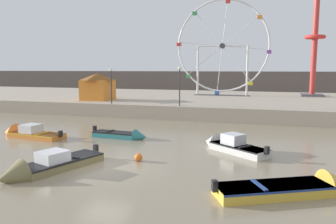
{
  "coord_description": "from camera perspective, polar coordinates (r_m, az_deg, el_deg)",
  "views": [
    {
      "loc": [
        7.85,
        -14.62,
        4.99
      ],
      "look_at": [
        0.53,
        9.29,
        1.68
      ],
      "focal_mm": 35.26,
      "sensor_mm": 36.0,
      "label": 1
    }
  ],
  "objects": [
    {
      "name": "quay_promenade",
      "position": [
        43.12,
        6.46,
        1.75
      ],
      "size": [
        110.0,
        23.85,
        1.36
      ],
      "primitive_type": "cube",
      "color": "tan",
      "rests_on": "ground_plane"
    },
    {
      "name": "ground_plane",
      "position": [
        17.33,
        -10.87,
        -9.35
      ],
      "size": [
        240.0,
        240.0,
        0.0
      ],
      "primitive_type": "plane",
      "color": "gray"
    },
    {
      "name": "distant_town_skyline",
      "position": [
        68.91,
        10.51,
        5.09
      ],
      "size": [
        140.0,
        3.0,
        4.4
      ],
      "primitive_type": "cube",
      "color": "#564C47",
      "rests_on": "ground_plane"
    },
    {
      "name": "carnival_booth_orange_canopy",
      "position": [
        39.24,
        -12.04,
        4.41
      ],
      "size": [
        3.43,
        3.66,
        3.08
      ],
      "rotation": [
        0.0,
        0.0,
        0.02
      ],
      "color": "orange",
      "rests_on": "quay_promenade"
    },
    {
      "name": "drop_tower_red_tower",
      "position": [
        47.84,
        24.01,
        10.49
      ],
      "size": [
        2.8,
        2.8,
        14.96
      ],
      "color": "#BC332D",
      "rests_on": "quay_promenade"
    },
    {
      "name": "promenade_lamp_near",
      "position": [
        32.27,
        2.02,
        5.55
      ],
      "size": [
        0.32,
        0.32,
        3.83
      ],
      "color": "#2D2D33",
      "rests_on": "quay_promenade"
    },
    {
      "name": "promenade_lamp_far",
      "position": [
        34.74,
        -9.81,
        5.44
      ],
      "size": [
        0.32,
        0.32,
        3.68
      ],
      "color": "#2D2D33",
      "rests_on": "quay_promenade"
    },
    {
      "name": "motorboat_pale_grey",
      "position": [
        20.64,
        10.46,
        -5.66
      ],
      "size": [
        4.59,
        3.86,
        1.49
      ],
      "rotation": [
        0.0,
        0.0,
        2.51
      ],
      "color": "silver",
      "rests_on": "ground_plane"
    },
    {
      "name": "motorboat_orange_hull",
      "position": [
        26.54,
        -23.44,
        -3.36
      ],
      "size": [
        5.55,
        2.04,
        1.49
      ],
      "rotation": [
        0.0,
        0.0,
        3.04
      ],
      "color": "orange",
      "rests_on": "ground_plane"
    },
    {
      "name": "motorboat_olive_wood",
      "position": [
        17.17,
        -20.7,
        -8.85
      ],
      "size": [
        3.17,
        5.61,
        1.46
      ],
      "rotation": [
        0.0,
        0.0,
        4.38
      ],
      "color": "olive",
      "rests_on": "ground_plane"
    },
    {
      "name": "mooring_buoy_orange",
      "position": [
        18.07,
        -5.13,
        -7.8
      ],
      "size": [
        0.44,
        0.44,
        0.44
      ],
      "primitive_type": "sphere",
      "color": "orange",
      "rests_on": "ground_plane"
    },
    {
      "name": "motorboat_teal_painted",
      "position": [
        24.04,
        -7.68,
        -3.96
      ],
      "size": [
        4.35,
        1.34,
        1.06
      ],
      "rotation": [
        0.0,
        0.0,
        6.22
      ],
      "color": "teal",
      "rests_on": "ground_plane"
    },
    {
      "name": "motorboat_mustard_yellow",
      "position": [
        14.6,
        21.82,
        -12.03
      ],
      "size": [
        5.84,
        3.96,
        1.39
      ],
      "rotation": [
        0.0,
        0.0,
        0.48
      ],
      "color": "gold",
      "rests_on": "ground_plane"
    },
    {
      "name": "ferris_wheel_white_frame",
      "position": [
        45.25,
        9.39,
        10.95
      ],
      "size": [
        12.52,
        1.2,
        12.74
      ],
      "color": "silver",
      "rests_on": "quay_promenade"
    }
  ]
}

